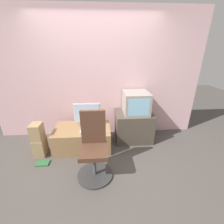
{
  "coord_description": "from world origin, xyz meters",
  "views": [
    {
      "loc": [
        0.1,
        -1.84,
        1.84
      ],
      "look_at": [
        0.29,
        0.92,
        0.68
      ],
      "focal_mm": 24.0,
      "sensor_mm": 36.0,
      "label": 1
    }
  ],
  "objects_px": {
    "keyboard": "(89,131)",
    "cardboard_box_lower": "(40,147)",
    "mouse": "(102,130)",
    "book": "(43,163)",
    "crt_tv": "(136,103)",
    "office_chair": "(94,151)",
    "main_monitor": "(87,115)"
  },
  "relations": [
    {
      "from": "keyboard",
      "to": "cardboard_box_lower",
      "type": "distance_m",
      "value": 0.95
    },
    {
      "from": "mouse",
      "to": "book",
      "type": "distance_m",
      "value": 1.18
    },
    {
      "from": "crt_tv",
      "to": "office_chair",
      "type": "relative_size",
      "value": 0.53
    },
    {
      "from": "main_monitor",
      "to": "cardboard_box_lower",
      "type": "xyz_separation_m",
      "value": [
        -0.87,
        -0.3,
        -0.49
      ]
    },
    {
      "from": "book",
      "to": "keyboard",
      "type": "bearing_deg",
      "value": 22.62
    },
    {
      "from": "mouse",
      "to": "book",
      "type": "xyz_separation_m",
      "value": [
        -1.04,
        -0.34,
        -0.43
      ]
    },
    {
      "from": "keyboard",
      "to": "main_monitor",
      "type": "bearing_deg",
      "value": 99.37
    },
    {
      "from": "keyboard",
      "to": "mouse",
      "type": "distance_m",
      "value": 0.24
    },
    {
      "from": "office_chair",
      "to": "keyboard",
      "type": "bearing_deg",
      "value": 101.08
    },
    {
      "from": "office_chair",
      "to": "main_monitor",
      "type": "bearing_deg",
      "value": 100.6
    },
    {
      "from": "keyboard",
      "to": "mouse",
      "type": "relative_size",
      "value": 5.18
    },
    {
      "from": "keyboard",
      "to": "crt_tv",
      "type": "height_order",
      "value": "crt_tv"
    },
    {
      "from": "crt_tv",
      "to": "cardboard_box_lower",
      "type": "relative_size",
      "value": 1.65
    },
    {
      "from": "main_monitor",
      "to": "mouse",
      "type": "bearing_deg",
      "value": -39.23
    },
    {
      "from": "crt_tv",
      "to": "cardboard_box_lower",
      "type": "height_order",
      "value": "crt_tv"
    },
    {
      "from": "main_monitor",
      "to": "crt_tv",
      "type": "distance_m",
      "value": 1.0
    },
    {
      "from": "keyboard",
      "to": "mouse",
      "type": "bearing_deg",
      "value": 2.21
    },
    {
      "from": "book",
      "to": "main_monitor",
      "type": "bearing_deg",
      "value": 36.8
    },
    {
      "from": "keyboard",
      "to": "cardboard_box_lower",
      "type": "relative_size",
      "value": 0.98
    },
    {
      "from": "office_chair",
      "to": "book",
      "type": "relative_size",
      "value": 4.76
    },
    {
      "from": "office_chair",
      "to": "book",
      "type": "height_order",
      "value": "office_chair"
    },
    {
      "from": "mouse",
      "to": "office_chair",
      "type": "xyz_separation_m",
      "value": [
        -0.12,
        -0.61,
        -0.02
      ]
    },
    {
      "from": "main_monitor",
      "to": "mouse",
      "type": "height_order",
      "value": "main_monitor"
    },
    {
      "from": "main_monitor",
      "to": "office_chair",
      "type": "bearing_deg",
      "value": -79.4
    },
    {
      "from": "keyboard",
      "to": "crt_tv",
      "type": "relative_size",
      "value": 0.6
    },
    {
      "from": "keyboard",
      "to": "office_chair",
      "type": "relative_size",
      "value": 0.32
    },
    {
      "from": "main_monitor",
      "to": "mouse",
      "type": "xyz_separation_m",
      "value": [
        0.28,
        -0.23,
        -0.21
      ]
    },
    {
      "from": "main_monitor",
      "to": "office_chair",
      "type": "relative_size",
      "value": 0.5
    },
    {
      "from": "main_monitor",
      "to": "cardboard_box_lower",
      "type": "relative_size",
      "value": 1.54
    },
    {
      "from": "cardboard_box_lower",
      "to": "office_chair",
      "type": "bearing_deg",
      "value": -27.33
    },
    {
      "from": "main_monitor",
      "to": "book",
      "type": "distance_m",
      "value": 1.15
    },
    {
      "from": "main_monitor",
      "to": "book",
      "type": "xyz_separation_m",
      "value": [
        -0.76,
        -0.57,
        -0.64
      ]
    }
  ]
}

